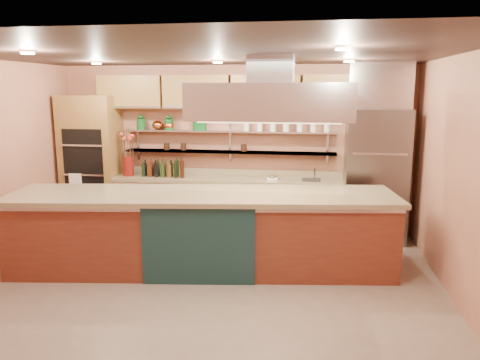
% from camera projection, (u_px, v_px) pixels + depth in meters
% --- Properties ---
extents(floor, '(6.00, 5.00, 0.02)m').
position_uv_depth(floor, '(201.00, 283.00, 5.91)').
color(floor, gray).
rests_on(floor, ground).
extents(ceiling, '(6.00, 5.00, 0.02)m').
position_uv_depth(ceiling, '(197.00, 54.00, 5.37)').
color(ceiling, black).
rests_on(ceiling, wall_back).
extents(wall_back, '(6.00, 0.04, 2.80)m').
position_uv_depth(wall_back, '(233.00, 148.00, 8.06)').
color(wall_back, '#B26F54').
rests_on(wall_back, floor).
extents(wall_front, '(6.00, 0.04, 2.80)m').
position_uv_depth(wall_front, '(112.00, 238.00, 3.21)').
color(wall_front, '#B26F54').
rests_on(wall_front, floor).
extents(wall_right, '(0.04, 5.00, 2.80)m').
position_uv_depth(wall_right, '(462.00, 181.00, 5.18)').
color(wall_right, '#B26F54').
rests_on(wall_right, floor).
extents(oven_stack, '(0.95, 0.64, 2.30)m').
position_uv_depth(oven_stack, '(92.00, 162.00, 8.17)').
color(oven_stack, olive).
rests_on(oven_stack, floor).
extents(refrigerator, '(0.95, 0.72, 2.10)m').
position_uv_depth(refrigerator, '(375.00, 176.00, 7.42)').
color(refrigerator, slate).
rests_on(refrigerator, floor).
extents(back_counter, '(3.84, 0.64, 0.93)m').
position_uv_depth(back_counter, '(228.00, 205.00, 7.96)').
color(back_counter, tan).
rests_on(back_counter, floor).
extents(wall_shelf_lower, '(3.60, 0.26, 0.03)m').
position_uv_depth(wall_shelf_lower, '(229.00, 152.00, 7.95)').
color(wall_shelf_lower, silver).
rests_on(wall_shelf_lower, wall_back).
extents(wall_shelf_upper, '(3.60, 0.26, 0.03)m').
position_uv_depth(wall_shelf_upper, '(229.00, 131.00, 7.88)').
color(wall_shelf_upper, silver).
rests_on(wall_shelf_upper, wall_back).
extents(upper_cabinets, '(4.60, 0.36, 0.55)m').
position_uv_depth(upper_cabinets, '(231.00, 92.00, 7.70)').
color(upper_cabinets, olive).
rests_on(upper_cabinets, wall_back).
extents(range_hood, '(2.00, 1.00, 0.45)m').
position_uv_depth(range_hood, '(271.00, 101.00, 5.82)').
color(range_hood, silver).
rests_on(range_hood, ceiling).
extents(ceiling_downlights, '(4.00, 2.80, 0.02)m').
position_uv_depth(ceiling_downlights, '(201.00, 58.00, 5.57)').
color(ceiling_downlights, '#FFE5A5').
rests_on(ceiling_downlights, ceiling).
extents(island, '(5.12, 1.74, 1.05)m').
position_uv_depth(island, '(203.00, 231.00, 6.29)').
color(island, brown).
rests_on(island, floor).
extents(flower_vase, '(0.22, 0.22, 0.33)m').
position_uv_depth(flower_vase, '(128.00, 166.00, 8.05)').
color(flower_vase, maroon).
rests_on(flower_vase, back_counter).
extents(oil_bottle_cluster, '(0.84, 0.48, 0.26)m').
position_uv_depth(oil_bottle_cluster, '(163.00, 169.00, 7.96)').
color(oil_bottle_cluster, black).
rests_on(oil_bottle_cluster, back_counter).
extents(kitchen_scale, '(0.20, 0.18, 0.10)m').
position_uv_depth(kitchen_scale, '(272.00, 177.00, 7.69)').
color(kitchen_scale, white).
rests_on(kitchen_scale, back_counter).
extents(bar_faucet, '(0.04, 0.04, 0.21)m').
position_uv_depth(bar_faucet, '(315.00, 174.00, 7.68)').
color(bar_faucet, silver).
rests_on(bar_faucet, back_counter).
extents(copper_kettle, '(0.20, 0.20, 0.15)m').
position_uv_depth(copper_kettle, '(158.00, 125.00, 8.05)').
color(copper_kettle, '#C0632C').
rests_on(copper_kettle, wall_shelf_upper).
extents(green_canister, '(0.15, 0.15, 0.16)m').
position_uv_depth(green_canister, '(202.00, 125.00, 7.93)').
color(green_canister, '#104C1C').
rests_on(green_canister, wall_shelf_upper).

